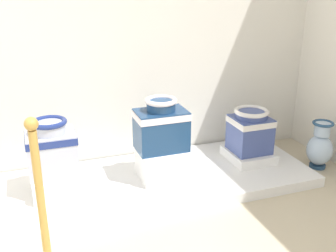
% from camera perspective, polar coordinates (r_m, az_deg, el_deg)
% --- Properties ---
extents(display_platform, '(2.44, 0.95, 0.08)m').
position_cam_1_polar(display_platform, '(3.24, -1.20, -7.70)').
color(display_platform, white).
rests_on(display_platform, ground_plane).
extents(plinth_block_leftmost, '(0.33, 0.39, 0.15)m').
position_cam_1_polar(plinth_block_leftmost, '(3.08, -15.72, -7.60)').
color(plinth_block_leftmost, white).
rests_on(plinth_block_leftmost, display_platform).
extents(antique_toilet_leftmost, '(0.35, 0.28, 0.40)m').
position_cam_1_polar(antique_toilet_leftmost, '(2.96, -16.23, -2.87)').
color(antique_toilet_leftmost, '#B5BAD0').
rests_on(antique_toilet_leftmost, plinth_block_leftmost).
extents(plinth_block_tall_cobalt, '(0.35, 0.32, 0.24)m').
position_cam_1_polar(plinth_block_tall_cobalt, '(3.14, -0.95, -5.29)').
color(plinth_block_tall_cobalt, white).
rests_on(plinth_block_tall_cobalt, display_platform).
extents(antique_toilet_tall_cobalt, '(0.39, 0.27, 0.41)m').
position_cam_1_polar(antique_toilet_tall_cobalt, '(3.02, -0.98, 0.17)').
color(antique_toilet_tall_cobalt, navy).
rests_on(antique_toilet_tall_cobalt, plinth_block_tall_cobalt).
extents(plinth_block_squat_floral, '(0.35, 0.39, 0.08)m').
position_cam_1_polar(plinth_block_squat_floral, '(3.55, 11.33, -4.04)').
color(plinth_block_squat_floral, white).
rests_on(plinth_block_squat_floral, display_platform).
extents(antique_toilet_squat_floral, '(0.31, 0.30, 0.37)m').
position_cam_1_polar(antique_toilet_squat_floral, '(3.46, 11.60, -0.42)').
color(antique_toilet_squat_floral, '#3E4E8E').
rests_on(antique_toilet_squat_floral, plinth_block_squat_floral).
extents(decorative_vase_corner, '(0.22, 0.22, 0.42)m').
position_cam_1_polar(decorative_vase_corner, '(3.70, 20.79, -2.77)').
color(decorative_vase_corner, navy).
rests_on(decorative_vase_corner, ground_plane).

